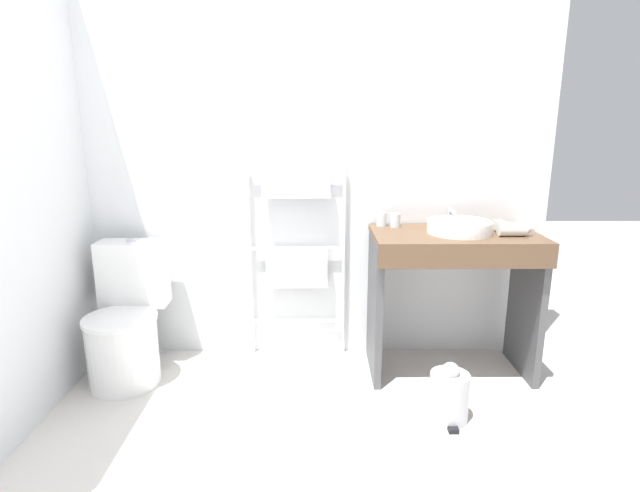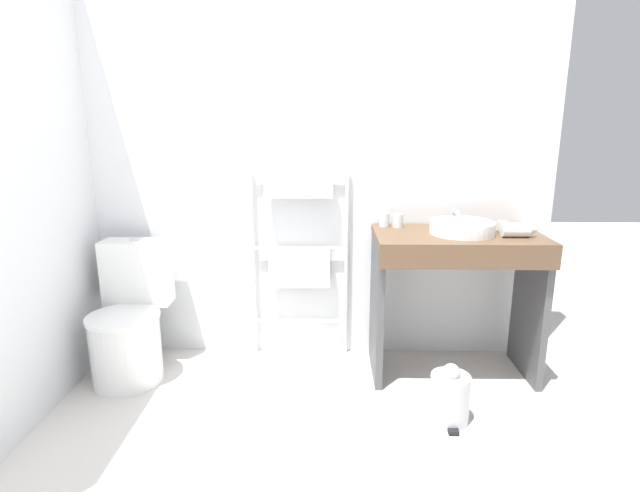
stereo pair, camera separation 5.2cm
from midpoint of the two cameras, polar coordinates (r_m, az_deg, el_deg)
name	(u,v)px [view 2 (the right image)]	position (r m, az deg, el deg)	size (l,w,h in m)	color
wall_back	(313,163)	(3.14, -0.33, 9.50)	(2.96, 0.12, 2.47)	silver
wall_side	(1,176)	(2.75, -32.16, 6.75)	(0.12, 2.28, 2.47)	silver
toilet	(129,325)	(3.17, -20.50, -8.41)	(0.41, 0.56, 0.80)	white
towel_radiator	(299,240)	(3.10, -1.92, 0.74)	(0.62, 0.06, 1.25)	white
vanity_counter	(455,281)	(3.02, 15.69, -3.89)	(0.94, 0.55, 0.87)	brown
sink_basin	(462,227)	(2.95, 16.40, 2.08)	(0.36, 0.36, 0.07)	white
faucet	(454,215)	(3.12, 15.53, 3.43)	(0.02, 0.10, 0.11)	silver
cup_near_wall	(384,219)	(3.06, 7.84, 3.03)	(0.06, 0.06, 0.08)	silver
cup_near_edge	(398,221)	(3.05, 9.38, 2.88)	(0.06, 0.06, 0.08)	silver
hair_dryer	(516,229)	(2.98, 21.97, 1.77)	(0.20, 0.18, 0.08)	white
trash_bin	(450,397)	(2.71, 15.14, -16.31)	(0.20, 0.23, 0.32)	#B7B7BC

